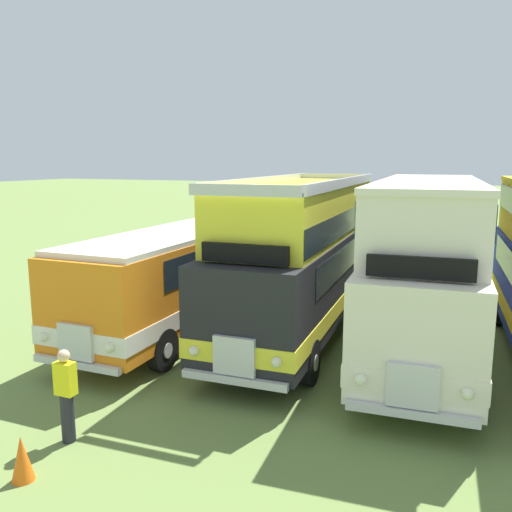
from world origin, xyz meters
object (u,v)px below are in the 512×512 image
(bus_second_in_row, at_px, (302,254))
(cone_near_end, at_px, (22,458))
(bus_first_in_row, at_px, (199,265))
(marshal_person, at_px, (66,395))
(bus_third_in_row, at_px, (426,257))

(bus_second_in_row, distance_m, cone_near_end, 9.03)
(bus_first_in_row, bearing_deg, marshal_person, -80.15)
(bus_first_in_row, xyz_separation_m, bus_second_in_row, (3.36, -0.08, 0.60))
(bus_first_in_row, distance_m, cone_near_end, 8.91)
(cone_near_end, bearing_deg, marshal_person, 97.17)
(bus_first_in_row, distance_m, bus_third_in_row, 6.76)
(bus_second_in_row, relative_size, marshal_person, 5.78)
(bus_second_in_row, height_order, cone_near_end, bus_second_in_row)
(bus_first_in_row, relative_size, bus_second_in_row, 1.13)
(bus_second_in_row, bearing_deg, bus_first_in_row, 178.58)
(bus_third_in_row, height_order, marshal_person, bus_third_in_row)
(bus_first_in_row, xyz_separation_m, cone_near_end, (1.45, -8.68, -1.38))
(cone_near_end, bearing_deg, bus_third_in_row, 59.04)
(cone_near_end, bearing_deg, bus_first_in_row, 99.47)
(bus_third_in_row, relative_size, cone_near_end, 14.41)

